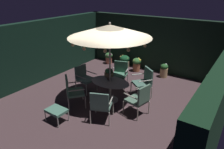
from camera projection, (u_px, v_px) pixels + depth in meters
name	position (u px, v px, depth m)	size (l,w,h in m)	color
ground_plane	(112.00, 99.00, 7.49)	(7.13, 7.29, 0.02)	#493538
hedge_backdrop_rear	(154.00, 44.00, 9.67)	(7.13, 0.30, 2.48)	black
hedge_backdrop_left	(44.00, 50.00, 8.78)	(0.30, 7.29, 2.48)	black
hedge_backdrop_right	(224.00, 93.00, 5.24)	(0.30, 7.29, 2.48)	black
patio_dining_table	(110.00, 86.00, 7.16)	(1.42, 0.95, 0.72)	#B6B4A4
patio_umbrella	(110.00, 31.00, 6.43)	(2.63, 2.63, 2.70)	#BCB4AA
centerpiece_planter	(109.00, 73.00, 7.16)	(0.31, 0.31, 0.43)	#7D6749
patio_chair_north	(101.00, 104.00, 5.99)	(0.77, 0.78, 1.01)	#B5B2A3
patio_chair_northeast	(139.00, 98.00, 6.29)	(0.71, 0.69, 1.04)	#BCB6A3
patio_chair_east	(144.00, 80.00, 7.49)	(0.85, 0.84, 1.03)	#B3B5A9
patio_chair_southeast	(120.00, 72.00, 8.27)	(0.74, 0.73, 0.97)	#B7ADAA
patio_chair_south	(84.00, 77.00, 7.90)	(0.66, 0.64, 0.96)	#B3B4A9
patio_chair_southwest	(72.00, 90.00, 6.83)	(0.86, 0.85, 1.03)	#B4ADA4
ottoman_footrest	(56.00, 111.00, 6.09)	(0.59, 0.45, 0.40)	#B2B1A6
potted_plant_left_near	(199.00, 125.00, 5.57)	(0.44, 0.44, 0.54)	silver
potted_plant_back_right	(212.00, 80.00, 8.09)	(0.49, 0.49, 0.62)	#A06843
potted_plant_front_corner	(164.00, 70.00, 9.15)	(0.33, 0.32, 0.60)	tan
potted_plant_back_center	(124.00, 61.00, 10.36)	(0.49, 0.49, 0.58)	#7A694E
potted_plant_right_near	(215.00, 96.00, 6.84)	(0.51, 0.51, 0.69)	tan
potted_plant_right_far	(109.00, 57.00, 10.79)	(0.40, 0.40, 0.57)	#B1644F
potted_plant_left_far	(137.00, 64.00, 9.79)	(0.42, 0.41, 0.63)	#AB6340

